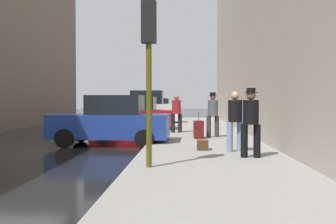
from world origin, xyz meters
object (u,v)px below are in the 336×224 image
object	(u,v)px
parked_red_hatchback	(134,115)
traffic_light	(149,47)
pedestrian_with_fedora	(251,119)
parked_blue_sedan	(111,121)
fire_hydrant	(163,129)
parked_silver_sedan	(153,109)
pedestrian_in_jeans	(235,118)
parked_white_van	(145,109)
duffel_bag	(203,145)
rolling_suitcase	(199,130)
pedestrian_in_red_jacket	(176,111)
parked_dark_green_sedan	(157,108)
pedestrian_with_beanie	(213,112)

from	to	relation	value
parked_red_hatchback	traffic_light	distance (m)	11.46
pedestrian_with_fedora	parked_blue_sedan	bearing A→B (deg)	139.17
fire_hydrant	parked_silver_sedan	bearing A→B (deg)	96.24
parked_blue_sedan	pedestrian_in_jeans	bearing A→B (deg)	-33.09
parked_white_van	pedestrian_in_jeans	bearing A→B (deg)	-73.88
traffic_light	duffel_bag	xyz separation A→B (m)	(1.31, 2.92, -2.47)
pedestrian_with_fedora	rolling_suitcase	size ratio (longest dim) A/B	1.71
pedestrian_with_fedora	pedestrian_in_red_jacket	bearing A→B (deg)	105.56
pedestrian_in_red_jacket	fire_hydrant	bearing A→B (deg)	-99.72
parked_white_van	fire_hydrant	size ratio (longest dim) A/B	6.57
parked_blue_sedan	parked_white_van	size ratio (longest dim) A/B	0.92
parked_silver_sedan	fire_hydrant	size ratio (longest dim) A/B	6.04
parked_white_van	duffel_bag	xyz separation A→B (m)	(3.16, -13.71, -0.74)
pedestrian_in_red_jacket	pedestrian_in_jeans	bearing A→B (deg)	-74.02
parked_blue_sedan	parked_silver_sedan	size ratio (longest dim) A/B	1.00
parked_red_hatchback	parked_blue_sedan	bearing A→B (deg)	-90.00
fire_hydrant	duffel_bag	size ratio (longest dim) A/B	1.60
parked_red_hatchback	parked_silver_sedan	xyz separation A→B (m)	(0.00, 11.53, 0.00)
parked_blue_sedan	parked_dark_green_sedan	size ratio (longest dim) A/B	1.00
pedestrian_in_red_jacket	rolling_suitcase	xyz separation A→B (m)	(0.90, -2.64, -0.61)
pedestrian_with_fedora	rolling_suitcase	xyz separation A→B (m)	(-1.15, 4.73, -0.65)
rolling_suitcase	pedestrian_in_red_jacket	bearing A→B (deg)	108.89
parked_red_hatchback	pedestrian_with_fedora	size ratio (longest dim) A/B	2.39
parked_red_hatchback	pedestrian_in_red_jacket	size ratio (longest dim) A/B	2.49
parked_dark_green_sedan	pedestrian_in_jeans	xyz separation A→B (m)	(4.07, -25.53, 0.26)
pedestrian_in_red_jacket	pedestrian_with_beanie	bearing A→B (deg)	-54.48
pedestrian_with_fedora	rolling_suitcase	distance (m)	4.91
fire_hydrant	traffic_light	world-z (taller)	traffic_light
parked_blue_sedan	fire_hydrant	bearing A→B (deg)	28.06
traffic_light	parked_white_van	bearing A→B (deg)	96.36
parked_red_hatchback	pedestrian_in_red_jacket	bearing A→B (deg)	-45.33
parked_silver_sedan	rolling_suitcase	world-z (taller)	parked_silver_sedan
parked_dark_green_sedan	rolling_suitcase	size ratio (longest dim) A/B	4.09
parked_dark_green_sedan	traffic_light	world-z (taller)	traffic_light
pedestrian_in_red_jacket	parked_dark_green_sedan	bearing A→B (deg)	96.71
parked_dark_green_sedan	fire_hydrant	size ratio (longest dim) A/B	6.04
pedestrian_in_red_jacket	duffel_bag	xyz separation A→B (m)	(0.90, -5.94, -0.81)
fire_hydrant	pedestrian_with_beanie	size ratio (longest dim) A/B	0.40
parked_silver_sedan	duffel_bag	world-z (taller)	parked_silver_sedan
parked_silver_sedan	rolling_suitcase	xyz separation A→B (m)	(3.17, -16.46, -0.36)
traffic_light	duffel_bag	bearing A→B (deg)	65.85
parked_white_van	parked_red_hatchback	bearing A→B (deg)	-90.00
parked_silver_sedan	pedestrian_with_beanie	xyz separation A→B (m)	(3.75, -15.91, 0.29)
rolling_suitcase	duffel_bag	xyz separation A→B (m)	(-0.01, -3.30, -0.20)
fire_hydrant	rolling_suitcase	bearing A→B (deg)	1.64
parked_white_van	pedestrian_with_beanie	xyz separation A→B (m)	(3.75, -9.86, 0.10)
traffic_light	pedestrian_in_jeans	distance (m)	3.77
pedestrian_with_beanie	rolling_suitcase	world-z (taller)	pedestrian_with_beanie
pedestrian_with_fedora	traffic_light	bearing A→B (deg)	-148.90
pedestrian_in_red_jacket	pedestrian_in_jeans	distance (m)	6.55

